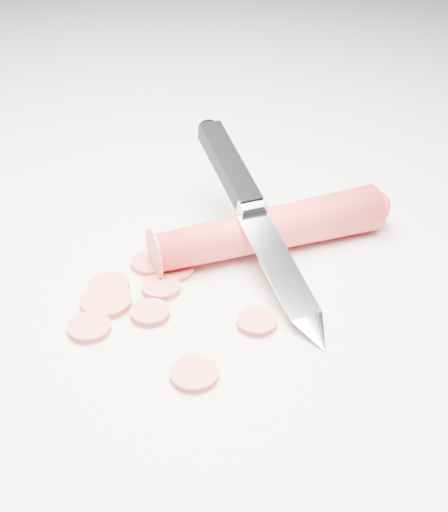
% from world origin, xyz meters
% --- Properties ---
extents(ground, '(2.40, 2.40, 0.00)m').
position_xyz_m(ground, '(0.00, 0.00, 0.00)').
color(ground, silver).
rests_on(ground, ground).
extents(carrot, '(0.17, 0.18, 0.04)m').
position_xyz_m(carrot, '(0.06, 0.06, 0.02)').
color(carrot, red).
rests_on(carrot, ground).
extents(carrot_slice_0, '(0.04, 0.04, 0.01)m').
position_xyz_m(carrot_slice_0, '(-0.03, -0.07, 0.00)').
color(carrot_slice_0, '#E95D55').
rests_on(carrot_slice_0, ground).
extents(carrot_slice_1, '(0.03, 0.03, 0.01)m').
position_xyz_m(carrot_slice_1, '(0.01, -0.07, 0.00)').
color(carrot_slice_1, '#E95D55').
rests_on(carrot_slice_1, ground).
extents(carrot_slice_2, '(0.04, 0.04, 0.01)m').
position_xyz_m(carrot_slice_2, '(-0.02, -0.01, 0.00)').
color(carrot_slice_2, '#E95D55').
rests_on(carrot_slice_2, ground).
extents(carrot_slice_3, '(0.03, 0.03, 0.01)m').
position_xyz_m(carrot_slice_3, '(0.07, -0.11, 0.00)').
color(carrot_slice_3, '#E95D55').
rests_on(carrot_slice_3, ground).
extents(carrot_slice_4, '(0.03, 0.03, 0.01)m').
position_xyz_m(carrot_slice_4, '(0.09, -0.04, 0.00)').
color(carrot_slice_4, '#E95D55').
rests_on(carrot_slice_4, ground).
extents(carrot_slice_5, '(0.03, 0.03, 0.01)m').
position_xyz_m(carrot_slice_5, '(-0.00, -0.01, 0.00)').
color(carrot_slice_5, '#E95D55').
rests_on(carrot_slice_5, ground).
extents(carrot_slice_6, '(0.03, 0.03, 0.01)m').
position_xyz_m(carrot_slice_6, '(-0.04, -0.05, 0.00)').
color(carrot_slice_6, '#E95D55').
rests_on(carrot_slice_6, ground).
extents(carrot_slice_7, '(0.03, 0.03, 0.01)m').
position_xyz_m(carrot_slice_7, '(-0.02, -0.10, 0.00)').
color(carrot_slice_7, '#E95D55').
rests_on(carrot_slice_7, ground).
extents(carrot_slice_8, '(0.03, 0.03, 0.01)m').
position_xyz_m(carrot_slice_8, '(0.00, -0.04, 0.00)').
color(carrot_slice_8, '#E95D55').
rests_on(carrot_slice_8, ground).
extents(kitchen_knife, '(0.21, 0.20, 0.08)m').
position_xyz_m(kitchen_knife, '(0.05, 0.04, 0.04)').
color(kitchen_knife, '#BBBDC2').
rests_on(kitchen_knife, ground).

